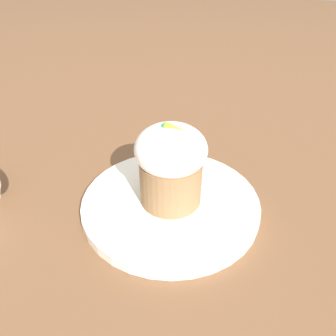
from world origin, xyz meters
The scene contains 4 objects.
ground_plane centered at (0.00, 0.00, 0.00)m, with size 4.00×4.00×0.00m, color brown.
dessert_plate centered at (0.00, 0.00, 0.01)m, with size 0.22×0.22×0.01m.
carrot_cake centered at (0.00, 0.00, 0.07)m, with size 0.08×0.08×0.11m.
spoon centered at (0.00, 0.01, 0.02)m, with size 0.09×0.12×0.01m.
Camera 1 is at (0.12, -0.29, 0.28)m, focal length 35.00 mm.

